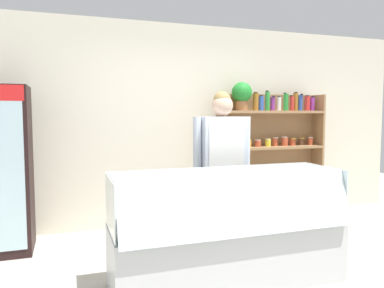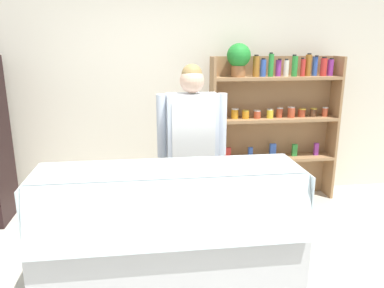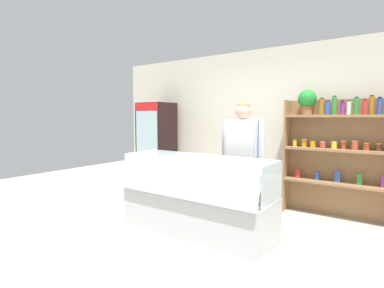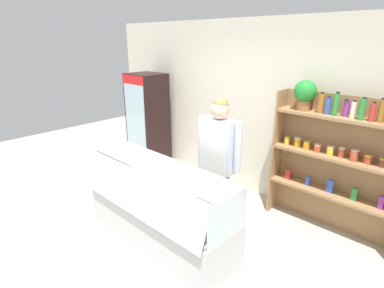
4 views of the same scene
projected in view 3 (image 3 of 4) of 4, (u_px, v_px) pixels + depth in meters
name	position (u px, v px, depth m)	size (l,w,h in m)	color
ground_plane	(210.00, 237.00, 3.79)	(12.00, 12.00, 0.00)	#B7B2A3
back_wall	(271.00, 126.00, 5.28)	(6.80, 0.10, 2.70)	silver
drinks_fridge	(157.00, 146.00, 6.23)	(0.65, 0.59, 1.80)	black
shelving_unit	(336.00, 145.00, 4.44)	(1.57, 0.29, 1.93)	#9E754C
deli_display_case	(196.00, 209.00, 3.92)	(2.05, 0.71, 1.01)	silver
shop_clerk	(242.00, 149.00, 4.32)	(0.67, 0.25, 1.74)	#383D51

